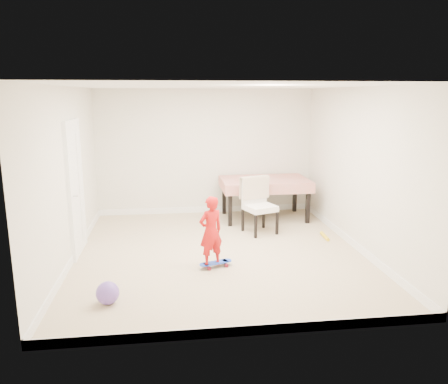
{
  "coord_description": "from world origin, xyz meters",
  "views": [
    {
      "loc": [
        -0.75,
        -6.57,
        2.48
      ],
      "look_at": [
        0.1,
        0.2,
        0.95
      ],
      "focal_mm": 35.0,
      "sensor_mm": 36.0,
      "label": 1
    }
  ],
  "objects": [
    {
      "name": "wall_right",
      "position": [
        2.23,
        0.0,
        1.3
      ],
      "size": [
        0.04,
        5.0,
        2.6
      ],
      "primitive_type": "cube",
      "color": "beige",
      "rests_on": "ground"
    },
    {
      "name": "balloon",
      "position": [
        -1.54,
        -1.57,
        0.14
      ],
      "size": [
        0.28,
        0.28,
        0.28
      ],
      "primitive_type": "sphere",
      "color": "#6A49AF",
      "rests_on": "ground"
    },
    {
      "name": "baseboard_back",
      "position": [
        0.0,
        2.49,
        0.06
      ],
      "size": [
        4.5,
        0.02,
        0.12
      ],
      "primitive_type": "cube",
      "color": "white",
      "rests_on": "ground"
    },
    {
      "name": "wall_front",
      "position": [
        0.0,
        -2.48,
        1.3
      ],
      "size": [
        4.5,
        0.04,
        2.6
      ],
      "primitive_type": "cube",
      "color": "beige",
      "rests_on": "ground"
    },
    {
      "name": "wall_back",
      "position": [
        0.0,
        2.48,
        1.3
      ],
      "size": [
        4.5,
        0.04,
        2.6
      ],
      "primitive_type": "cube",
      "color": "beige",
      "rests_on": "ground"
    },
    {
      "name": "child",
      "position": [
        -0.19,
        -0.6,
        0.52
      ],
      "size": [
        0.45,
        0.39,
        1.04
      ],
      "primitive_type": "imported",
      "rotation": [
        0.0,
        0.0,
        3.6
      ],
      "color": "red",
      "rests_on": "ground"
    },
    {
      "name": "ground",
      "position": [
        0.0,
        0.0,
        0.0
      ],
      "size": [
        5.0,
        5.0,
        0.0
      ],
      "primitive_type": "plane",
      "color": "tan",
      "rests_on": "ground"
    },
    {
      "name": "foam_toy",
      "position": [
        1.93,
        0.5,
        0.03
      ],
      "size": [
        0.08,
        0.4,
        0.06
      ],
      "primitive_type": "cylinder",
      "rotation": [
        1.57,
        0.0,
        -0.05
      ],
      "color": "yellow",
      "rests_on": "ground"
    },
    {
      "name": "door",
      "position": [
        -2.22,
        0.3,
        1.02
      ],
      "size": [
        0.11,
        0.94,
        2.11
      ],
      "primitive_type": "cube",
      "color": "white",
      "rests_on": "ground"
    },
    {
      "name": "baseboard_front",
      "position": [
        0.0,
        -2.49,
        0.06
      ],
      "size": [
        4.5,
        0.02,
        0.12
      ],
      "primitive_type": "cube",
      "color": "white",
      "rests_on": "ground"
    },
    {
      "name": "wall_left",
      "position": [
        -2.23,
        0.0,
        1.3
      ],
      "size": [
        0.04,
        5.0,
        2.6
      ],
      "primitive_type": "cube",
      "color": "beige",
      "rests_on": "ground"
    },
    {
      "name": "dining_chair",
      "position": [
        0.85,
        0.94,
        0.51
      ],
      "size": [
        0.74,
        0.79,
        1.02
      ],
      "primitive_type": null,
      "rotation": [
        0.0,
        0.0,
        0.35
      ],
      "color": "white",
      "rests_on": "ground"
    },
    {
      "name": "dining_table",
      "position": [
        1.14,
        1.88,
        0.41
      ],
      "size": [
        1.74,
        1.1,
        0.82
      ],
      "primitive_type": null,
      "rotation": [
        0.0,
        0.0,
        0.0
      ],
      "color": "red",
      "rests_on": "ground"
    },
    {
      "name": "ceiling",
      "position": [
        0.0,
        0.0,
        2.58
      ],
      "size": [
        4.5,
        5.0,
        0.04
      ],
      "primitive_type": "cube",
      "color": "white",
      "rests_on": "wall_back"
    },
    {
      "name": "skateboard",
      "position": [
        -0.12,
        -0.59,
        0.04
      ],
      "size": [
        0.54,
        0.34,
        0.08
      ],
      "primitive_type": null,
      "rotation": [
        0.0,
        0.0,
        0.33
      ],
      "color": "blue",
      "rests_on": "ground"
    },
    {
      "name": "baseboard_left",
      "position": [
        -2.24,
        0.0,
        0.06
      ],
      "size": [
        0.02,
        5.0,
        0.12
      ],
      "primitive_type": "cube",
      "color": "white",
      "rests_on": "ground"
    },
    {
      "name": "baseboard_right",
      "position": [
        2.24,
        0.0,
        0.06
      ],
      "size": [
        0.02,
        5.0,
        0.12
      ],
      "primitive_type": "cube",
      "color": "white",
      "rests_on": "ground"
    }
  ]
}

